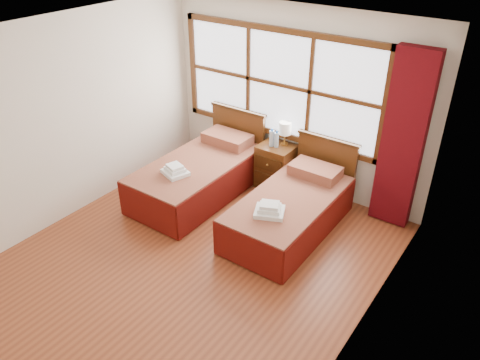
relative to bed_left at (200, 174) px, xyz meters
The scene contains 15 objects.
floor 1.52m from the bed_left, 53.35° to the right, with size 4.50×4.50×0.00m, color brown.
ceiling 2.73m from the bed_left, 53.35° to the right, with size 4.50×4.50×0.00m, color white.
wall_back 1.70m from the bed_left, 49.79° to the left, with size 4.00×4.00×0.00m, color silver.
wall_left 1.91m from the bed_left, 132.84° to the right, with size 4.50×4.50×0.00m, color silver.
wall_right 3.28m from the bed_left, 22.49° to the right, with size 4.50×4.50×0.00m, color silver.
window 1.69m from the bed_left, 57.75° to the left, with size 3.16×0.06×1.56m.
curtain 2.79m from the bed_left, 20.14° to the left, with size 0.50×0.16×2.30m, color #59080E.
bed_left is the anchor object (origin of this frame).
bed_right 1.51m from the bed_left, ahead, with size 0.97×1.99×0.94m.
nightstand 1.12m from the bed_left, 45.44° to the left, with size 0.50×0.49×0.67m.
towels_left 0.57m from the bed_left, 91.02° to the right, with size 0.40×0.38×0.14m.
towels_right 1.59m from the bed_left, 18.90° to the right, with size 0.44×0.41×0.14m.
lamp 1.38m from the bed_left, 46.92° to the left, with size 0.18×0.18×0.34m.
bottle_near 1.15m from the bed_left, 46.46° to the left, with size 0.07×0.07×0.27m.
bottle_far 1.20m from the bed_left, 44.15° to the left, with size 0.07×0.07×0.25m.
Camera 1 is at (2.95, -3.24, 3.66)m, focal length 35.00 mm.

